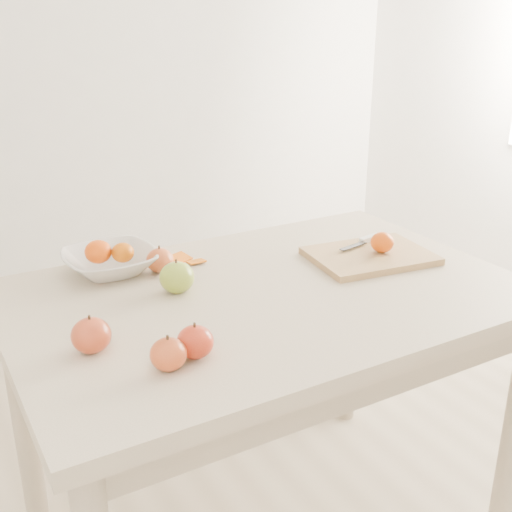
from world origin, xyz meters
TOP-DOWN VIEW (x-y plane):
  - table at (0.00, 0.00)m, footprint 1.20×0.80m
  - cutting_board at (0.34, 0.04)m, footprint 0.34×0.27m
  - board_tangerine at (0.37, 0.03)m, footprint 0.06×0.06m
  - fruit_bowl at (-0.29, 0.29)m, footprint 0.23×0.23m
  - bowl_tangerine_near at (-0.31, 0.30)m, footprint 0.07×0.07m
  - bowl_tangerine_far at (-0.26, 0.28)m, footprint 0.06×0.06m
  - orange_peel_a at (-0.10, 0.28)m, footprint 0.07×0.06m
  - orange_peel_b at (-0.07, 0.24)m, footprint 0.05×0.04m
  - paring_knife at (0.39, 0.11)m, footprint 0.17×0.06m
  - apple_green at (-0.19, 0.10)m, footprint 0.08×0.08m
  - apple_red_b at (-0.44, -0.08)m, footprint 0.08×0.08m
  - apple_red_c at (-0.28, -0.20)m, footprint 0.07×0.07m
  - apple_red_a at (-0.18, 0.23)m, footprint 0.07×0.07m
  - apple_red_d at (-0.34, -0.22)m, footprint 0.07×0.07m

SIDE VIEW (x-z plane):
  - table at x=0.00m, z-range 0.28..1.03m
  - orange_peel_a at x=-0.10m, z-range 0.75..0.76m
  - orange_peel_b at x=-0.07m, z-range 0.75..0.76m
  - cutting_board at x=0.34m, z-range 0.75..0.77m
  - paring_knife at x=0.39m, z-range 0.77..0.78m
  - fruit_bowl at x=-0.29m, z-range 0.75..0.81m
  - apple_red_d at x=-0.34m, z-range 0.75..0.81m
  - apple_red_a at x=-0.18m, z-range 0.75..0.81m
  - apple_red_c at x=-0.28m, z-range 0.75..0.81m
  - apple_red_b at x=-0.44m, z-range 0.75..0.82m
  - apple_green at x=-0.19m, z-range 0.75..0.82m
  - board_tangerine at x=0.37m, z-range 0.77..0.82m
  - bowl_tangerine_far at x=-0.26m, z-range 0.78..0.83m
  - bowl_tangerine_near at x=-0.31m, z-range 0.78..0.84m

